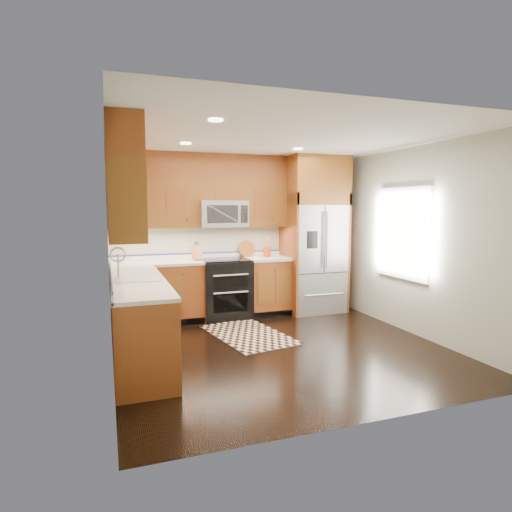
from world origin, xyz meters
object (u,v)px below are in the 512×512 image
object	(u,v)px
range	(225,289)
rug	(248,334)
utensil_crock	(267,250)
knife_block	(197,253)
refrigerator	(314,235)

from	to	relation	value
range	rug	size ratio (longest dim) A/B	0.65
rug	utensil_crock	world-z (taller)	utensil_crock
knife_block	rug	bearing A→B (deg)	-66.13
refrigerator	knife_block	world-z (taller)	refrigerator
utensil_crock	range	bearing A→B (deg)	-170.35
knife_block	utensil_crock	size ratio (longest dim) A/B	0.84
utensil_crock	knife_block	bearing A→B (deg)	-176.98
range	refrigerator	bearing A→B (deg)	-1.40
range	refrigerator	xyz separation A→B (m)	(1.55, -0.04, 0.83)
range	rug	world-z (taller)	range
rug	range	bearing A→B (deg)	82.21
range	knife_block	size ratio (longest dim) A/B	3.24
range	utensil_crock	xyz separation A→B (m)	(0.76, 0.13, 0.59)
range	utensil_crock	distance (m)	0.97
range	rug	distance (m)	1.13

